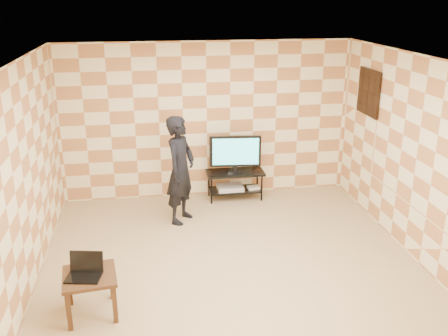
{
  "coord_description": "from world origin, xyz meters",
  "views": [
    {
      "loc": [
        -1.02,
        -5.82,
        3.45
      ],
      "look_at": [
        0.0,
        0.6,
        1.15
      ],
      "focal_mm": 40.0,
      "sensor_mm": 36.0,
      "label": 1
    }
  ],
  "objects_px": {
    "tv_stand": "(235,179)",
    "side_table": "(90,282)",
    "tv": "(235,152)",
    "person": "(180,170)"
  },
  "relations": [
    {
      "from": "tv",
      "to": "person",
      "type": "distance_m",
      "value": 1.25
    },
    {
      "from": "side_table",
      "to": "tv",
      "type": "bearing_deg",
      "value": 54.26
    },
    {
      "from": "person",
      "to": "tv_stand",
      "type": "bearing_deg",
      "value": -22.06
    },
    {
      "from": "side_table",
      "to": "tv_stand",
      "type": "bearing_deg",
      "value": 54.3
    },
    {
      "from": "tv_stand",
      "to": "tv",
      "type": "relative_size",
      "value": 1.13
    },
    {
      "from": "tv_stand",
      "to": "side_table",
      "type": "bearing_deg",
      "value": -125.7
    },
    {
      "from": "tv",
      "to": "person",
      "type": "relative_size",
      "value": 0.52
    },
    {
      "from": "side_table",
      "to": "person",
      "type": "height_order",
      "value": "person"
    },
    {
      "from": "tv_stand",
      "to": "tv",
      "type": "bearing_deg",
      "value": -84.55
    },
    {
      "from": "tv",
      "to": "side_table",
      "type": "relative_size",
      "value": 1.38
    }
  ]
}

